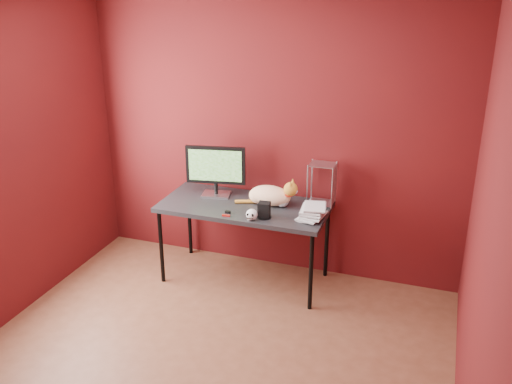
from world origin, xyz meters
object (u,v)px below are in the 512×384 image
(desk, at_px, (244,210))
(skull_mug, at_px, (252,215))
(speaker, at_px, (264,211))
(cat, at_px, (271,195))
(monitor, at_px, (216,169))
(book_stack, at_px, (305,148))

(desk, height_order, skull_mug, skull_mug)
(desk, height_order, speaker, speaker)
(cat, xyz_separation_m, skull_mug, (-0.05, -0.36, -0.04))
(cat, distance_m, speaker, 0.28)
(desk, xyz_separation_m, skull_mug, (0.17, -0.29, 0.10))
(cat, bearing_deg, desk, -157.71)
(monitor, height_order, speaker, monitor)
(skull_mug, distance_m, speaker, 0.12)
(speaker, relative_size, book_stack, 0.11)
(cat, height_order, speaker, cat)
(desk, height_order, monitor, monitor)
(monitor, height_order, cat, monitor)
(book_stack, bearing_deg, speaker, -156.00)
(monitor, height_order, book_stack, book_stack)
(cat, relative_size, speaker, 4.13)
(monitor, relative_size, cat, 0.96)
(desk, bearing_deg, skull_mug, -59.18)
(book_stack, bearing_deg, cat, 156.30)
(monitor, height_order, skull_mug, monitor)
(skull_mug, bearing_deg, monitor, 139.83)
(skull_mug, bearing_deg, speaker, 44.77)
(monitor, bearing_deg, cat, -15.73)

